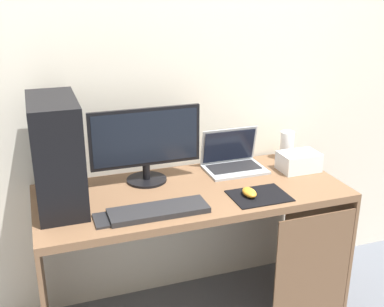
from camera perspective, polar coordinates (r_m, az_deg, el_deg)
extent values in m
cube|color=beige|center=(2.37, -2.80, 11.35)|extent=(4.00, 0.04, 2.60)
cube|color=brown|center=(2.22, 0.00, -4.79)|extent=(1.44, 0.61, 0.03)
cube|color=brown|center=(2.31, -17.52, -15.45)|extent=(0.02, 0.61, 0.71)
cube|color=brown|center=(2.68, 14.67, -9.75)|extent=(0.02, 0.61, 0.71)
cube|color=brown|center=(2.35, 14.40, -13.35)|extent=(0.40, 0.01, 0.57)
cube|color=black|center=(2.06, -16.04, 0.02)|extent=(0.20, 0.42, 0.47)
cylinder|color=black|center=(2.31, -5.51, -3.17)|extent=(0.20, 0.20, 0.01)
cylinder|color=black|center=(2.30, -5.54, -2.18)|extent=(0.04, 0.04, 0.07)
cube|color=black|center=(2.23, -5.64, 1.97)|extent=(0.53, 0.02, 0.28)
cube|color=black|center=(2.22, -5.58, 1.89)|extent=(0.50, 0.00, 0.25)
cube|color=#9EA3A8|center=(2.44, 5.22, -1.93)|extent=(0.30, 0.21, 0.01)
cube|color=black|center=(2.45, 5.07, -1.63)|extent=(0.26, 0.13, 0.00)
cube|color=#9EA3A8|center=(2.47, 4.47, 0.98)|extent=(0.30, 0.04, 0.19)
cube|color=black|center=(2.47, 4.54, 0.91)|extent=(0.28, 0.03, 0.17)
cylinder|color=white|center=(2.61, 11.39, 0.95)|extent=(0.07, 0.07, 0.16)
cube|color=white|center=(2.48, 12.78, -0.94)|extent=(0.20, 0.14, 0.09)
cube|color=#232326|center=(2.00, -4.06, -6.90)|extent=(0.42, 0.14, 0.02)
cube|color=black|center=(2.17, 8.11, -5.08)|extent=(0.26, 0.20, 0.00)
ellipsoid|color=orange|center=(2.15, 6.94, -4.69)|extent=(0.06, 0.10, 0.03)
cube|color=#232326|center=(1.96, -10.75, -7.94)|extent=(0.07, 0.13, 0.01)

